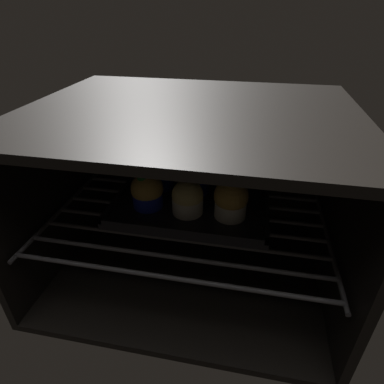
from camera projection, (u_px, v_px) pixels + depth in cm
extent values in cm
cube|color=black|center=(190.00, 262.00, 74.09)|extent=(59.00, 47.00, 1.50)
cube|color=black|center=(190.00, 112.00, 55.79)|extent=(59.00, 47.00, 1.50)
cube|color=black|center=(207.00, 153.00, 84.07)|extent=(59.00, 1.50, 34.00)
cube|color=black|center=(62.00, 184.00, 69.70)|extent=(1.50, 47.00, 34.00)
cube|color=black|center=(338.00, 213.00, 60.18)|extent=(1.50, 47.00, 34.00)
cylinder|color=#4C494C|center=(167.00, 277.00, 50.72)|extent=(54.00, 0.80, 0.80)
cylinder|color=#4C494C|center=(174.00, 257.00, 54.71)|extent=(54.00, 0.80, 0.80)
cylinder|color=#4C494C|center=(180.00, 240.00, 58.71)|extent=(54.00, 0.80, 0.80)
cylinder|color=#4C494C|center=(185.00, 225.00, 62.70)|extent=(54.00, 0.80, 0.80)
cylinder|color=#4C494C|center=(190.00, 211.00, 66.69)|extent=(54.00, 0.80, 0.80)
cylinder|color=#4C494C|center=(194.00, 199.00, 70.69)|extent=(54.00, 0.80, 0.80)
cylinder|color=#4C494C|center=(198.00, 189.00, 74.68)|extent=(54.00, 0.80, 0.80)
cylinder|color=#4C494C|center=(202.00, 179.00, 78.67)|extent=(54.00, 0.80, 0.80)
cylinder|color=#4C494C|center=(205.00, 171.00, 82.67)|extent=(54.00, 0.80, 0.80)
cylinder|color=#4C494C|center=(73.00, 198.00, 71.16)|extent=(0.80, 42.00, 0.80)
cylinder|color=#4C494C|center=(325.00, 226.00, 62.22)|extent=(0.80, 42.00, 0.80)
cube|color=black|center=(192.00, 202.00, 67.82)|extent=(31.96, 23.77, 1.20)
cube|color=black|center=(180.00, 231.00, 57.59)|extent=(31.96, 0.80, 1.00)
cube|color=black|center=(201.00, 173.00, 76.91)|extent=(31.96, 0.80, 1.00)
cube|color=black|center=(123.00, 191.00, 69.83)|extent=(0.80, 23.77, 1.00)
cube|color=black|center=(267.00, 206.00, 64.67)|extent=(0.80, 23.77, 1.00)
cylinder|color=#1928B7|center=(148.00, 199.00, 64.86)|extent=(6.17, 6.17, 3.34)
sphere|color=gold|center=(147.00, 188.00, 63.62)|extent=(6.57, 6.57, 6.57)
sphere|color=#1E6023|center=(143.00, 178.00, 61.60)|extent=(2.09, 2.09, 2.09)
cylinder|color=silver|center=(187.00, 205.00, 62.92)|extent=(6.17, 6.17, 3.34)
sphere|color=#E0CC7A|center=(187.00, 195.00, 61.74)|extent=(6.22, 6.22, 6.22)
sphere|color=#1E6023|center=(187.00, 187.00, 60.77)|extent=(2.53, 2.53, 2.53)
cylinder|color=silver|center=(230.00, 209.00, 61.70)|extent=(6.17, 6.17, 3.34)
sphere|color=gold|center=(231.00, 196.00, 60.17)|extent=(6.68, 6.68, 6.68)
sphere|color=#28702D|center=(232.00, 185.00, 59.02)|extent=(1.99, 1.99, 1.99)
cylinder|color=#1928B7|center=(160.00, 180.00, 71.65)|extent=(6.17, 6.17, 3.34)
sphere|color=gold|center=(160.00, 171.00, 70.43)|extent=(6.02, 6.02, 6.02)
sphere|color=#28702D|center=(155.00, 161.00, 69.35)|extent=(1.79, 1.79, 1.79)
cylinder|color=#1928B7|center=(197.00, 185.00, 69.84)|extent=(6.17, 6.17, 3.34)
sphere|color=gold|center=(197.00, 173.00, 68.35)|extent=(6.53, 6.53, 6.53)
cylinder|color=red|center=(232.00, 187.00, 69.08)|extent=(6.17, 6.17, 3.34)
sphere|color=#E0CC7A|center=(233.00, 175.00, 67.57)|extent=(6.72, 6.72, 6.72)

